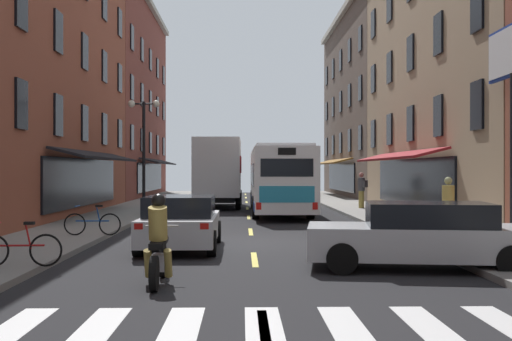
{
  "coord_description": "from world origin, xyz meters",
  "views": [
    {
      "loc": [
        -0.29,
        -18.04,
        2.09
      ],
      "look_at": [
        0.35,
        10.44,
        2.07
      ],
      "focal_mm": 43.64,
      "sensor_mm": 36.0,
      "label": 1
    }
  ],
  "objects_px": {
    "sedan_mid": "(181,222)",
    "bicycle_mid": "(93,223)",
    "motorcycle_rider": "(159,246)",
    "pedestrian_near": "(362,189)",
    "sedan_near": "(422,235)",
    "box_truck": "(219,172)",
    "bicycle_near": "(19,249)",
    "transit_bus": "(279,179)",
    "pedestrian_mid": "(448,205)",
    "street_lamp_twin": "(144,151)"
  },
  "relations": [
    {
      "from": "box_truck",
      "to": "pedestrian_mid",
      "type": "height_order",
      "value": "box_truck"
    },
    {
      "from": "sedan_near",
      "to": "bicycle_mid",
      "type": "relative_size",
      "value": 2.85
    },
    {
      "from": "sedan_near",
      "to": "bicycle_mid",
      "type": "bearing_deg",
      "value": 145.61
    },
    {
      "from": "motorcycle_rider",
      "to": "bicycle_near",
      "type": "relative_size",
      "value": 1.21
    },
    {
      "from": "sedan_mid",
      "to": "bicycle_near",
      "type": "xyz_separation_m",
      "value": [
        -2.87,
        -3.78,
        -0.21
      ]
    },
    {
      "from": "sedan_near",
      "to": "motorcycle_rider",
      "type": "xyz_separation_m",
      "value": [
        -5.32,
        -1.63,
        -0.01
      ]
    },
    {
      "from": "sedan_mid",
      "to": "pedestrian_near",
      "type": "height_order",
      "value": "pedestrian_near"
    },
    {
      "from": "sedan_mid",
      "to": "bicycle_near",
      "type": "distance_m",
      "value": 4.76
    },
    {
      "from": "sedan_mid",
      "to": "bicycle_mid",
      "type": "xyz_separation_m",
      "value": [
        -2.86,
        2.26,
        -0.21
      ]
    },
    {
      "from": "transit_bus",
      "to": "bicycle_near",
      "type": "height_order",
      "value": "transit_bus"
    },
    {
      "from": "pedestrian_near",
      "to": "pedestrian_mid",
      "type": "height_order",
      "value": "pedestrian_near"
    },
    {
      "from": "sedan_mid",
      "to": "bicycle_near",
      "type": "relative_size",
      "value": 2.48
    },
    {
      "from": "sedan_mid",
      "to": "pedestrian_near",
      "type": "distance_m",
      "value": 17.24
    },
    {
      "from": "bicycle_near",
      "to": "street_lamp_twin",
      "type": "bearing_deg",
      "value": 89.66
    },
    {
      "from": "sedan_near",
      "to": "street_lamp_twin",
      "type": "relative_size",
      "value": 0.96
    },
    {
      "from": "motorcycle_rider",
      "to": "pedestrian_near",
      "type": "height_order",
      "value": "pedestrian_near"
    },
    {
      "from": "bicycle_mid",
      "to": "motorcycle_rider",
      "type": "bearing_deg",
      "value": -67.97
    },
    {
      "from": "box_truck",
      "to": "motorcycle_rider",
      "type": "height_order",
      "value": "box_truck"
    },
    {
      "from": "pedestrian_near",
      "to": "transit_bus",
      "type": "bearing_deg",
      "value": 163.97
    },
    {
      "from": "box_truck",
      "to": "bicycle_near",
      "type": "height_order",
      "value": "box_truck"
    },
    {
      "from": "box_truck",
      "to": "bicycle_near",
      "type": "xyz_separation_m",
      "value": [
        -3.21,
        -22.01,
        -1.47
      ]
    },
    {
      "from": "pedestrian_near",
      "to": "sedan_near",
      "type": "bearing_deg",
      "value": -137.7
    },
    {
      "from": "sedan_near",
      "to": "street_lamp_twin",
      "type": "xyz_separation_m",
      "value": [
        -8.19,
        14.89,
        2.24
      ]
    },
    {
      "from": "street_lamp_twin",
      "to": "pedestrian_mid",
      "type": "bearing_deg",
      "value": -42.1
    },
    {
      "from": "pedestrian_mid",
      "to": "bicycle_mid",
      "type": "bearing_deg",
      "value": -141.36
    },
    {
      "from": "box_truck",
      "to": "sedan_near",
      "type": "xyz_separation_m",
      "value": [
        5.08,
        -21.63,
        -1.26
      ]
    },
    {
      "from": "bicycle_near",
      "to": "pedestrian_mid",
      "type": "xyz_separation_m",
      "value": [
        10.64,
        5.74,
        0.54
      ]
    },
    {
      "from": "motorcycle_rider",
      "to": "bicycle_near",
      "type": "distance_m",
      "value": 3.22
    },
    {
      "from": "transit_bus",
      "to": "pedestrian_mid",
      "type": "height_order",
      "value": "transit_bus"
    },
    {
      "from": "sedan_mid",
      "to": "bicycle_mid",
      "type": "distance_m",
      "value": 3.65
    },
    {
      "from": "transit_bus",
      "to": "sedan_mid",
      "type": "relative_size",
      "value": 2.71
    },
    {
      "from": "motorcycle_rider",
      "to": "pedestrian_near",
      "type": "relative_size",
      "value": 1.14
    },
    {
      "from": "bicycle_near",
      "to": "street_lamp_twin",
      "type": "xyz_separation_m",
      "value": [
        0.09,
        15.27,
        2.46
      ]
    },
    {
      "from": "transit_bus",
      "to": "bicycle_mid",
      "type": "bearing_deg",
      "value": -119.31
    },
    {
      "from": "street_lamp_twin",
      "to": "bicycle_mid",
      "type": "bearing_deg",
      "value": -90.46
    },
    {
      "from": "box_truck",
      "to": "bicycle_near",
      "type": "relative_size",
      "value": 4.43
    },
    {
      "from": "sedan_near",
      "to": "bicycle_near",
      "type": "distance_m",
      "value": 8.3
    },
    {
      "from": "pedestrian_near",
      "to": "pedestrian_mid",
      "type": "distance_m",
      "value": 13.42
    },
    {
      "from": "box_truck",
      "to": "bicycle_mid",
      "type": "relative_size",
      "value": 4.43
    },
    {
      "from": "bicycle_mid",
      "to": "pedestrian_mid",
      "type": "distance_m",
      "value": 10.64
    },
    {
      "from": "box_truck",
      "to": "bicycle_mid",
      "type": "height_order",
      "value": "box_truck"
    },
    {
      "from": "sedan_near",
      "to": "bicycle_mid",
      "type": "xyz_separation_m",
      "value": [
        -8.27,
        5.66,
        -0.22
      ]
    },
    {
      "from": "bicycle_mid",
      "to": "pedestrian_near",
      "type": "distance_m",
      "value": 16.89
    },
    {
      "from": "sedan_mid",
      "to": "motorcycle_rider",
      "type": "xyz_separation_m",
      "value": [
        0.09,
        -5.02,
        -0.01
      ]
    },
    {
      "from": "sedan_mid",
      "to": "bicycle_mid",
      "type": "height_order",
      "value": "sedan_mid"
    },
    {
      "from": "motorcycle_rider",
      "to": "pedestrian_mid",
      "type": "bearing_deg",
      "value": 42.32
    },
    {
      "from": "box_truck",
      "to": "pedestrian_near",
      "type": "distance_m",
      "value": 8.01
    },
    {
      "from": "pedestrian_near",
      "to": "motorcycle_rider",
      "type": "bearing_deg",
      "value": -151.16
    },
    {
      "from": "transit_bus",
      "to": "street_lamp_twin",
      "type": "bearing_deg",
      "value": -162.95
    },
    {
      "from": "transit_bus",
      "to": "bicycle_mid",
      "type": "xyz_separation_m",
      "value": [
        -6.24,
        -11.12,
        -1.17
      ]
    }
  ]
}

